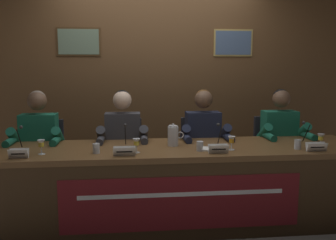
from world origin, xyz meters
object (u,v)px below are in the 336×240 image
object	(u,v)px
juice_glass_center_left	(136,143)
microphone_far_right	(307,137)
document_stack_center_right	(212,149)
panelist_center_right	(204,139)
nameplate_center_right	(218,149)
nameplate_far_left	(19,153)
juice_glass_center_right	(232,140)
panelist_center_left	(123,141)
water_cup_far_right	(298,145)
chair_center_right	(200,160)
chair_far_left	(44,164)
water_cup_center_left	(96,149)
microphone_far_left	(19,143)
panelist_far_right	(282,138)
microphone_center_right	(220,140)
conference_table	(170,174)
juice_glass_far_left	(41,144)
panelist_far_left	(38,143)
chair_center_left	(124,162)
microphone_center_left	(125,140)
chair_far_right	(274,158)
nameplate_far_right	(316,147)
juice_glass_far_right	(321,138)
water_pitcher_central	(173,136)
water_cup_center_right	(200,147)
nameplate_center_left	(124,151)

from	to	relation	value
juice_glass_center_left	microphone_far_right	size ratio (longest dim) A/B	0.57
document_stack_center_right	panelist_center_right	bearing A→B (deg)	85.80
juice_glass_center_left	nameplate_center_right	world-z (taller)	juice_glass_center_left
nameplate_far_left	juice_glass_center_right	size ratio (longest dim) A/B	1.23
panelist_center_left	water_cup_far_right	size ratio (longest dim) A/B	14.40
juice_glass_center_left	chair_center_right	distance (m)	1.14
chair_far_left	nameplate_far_left	size ratio (longest dim) A/B	5.87
water_cup_center_left	document_stack_center_right	bearing A→B (deg)	2.35
microphone_far_left	juice_glass_center_left	size ratio (longest dim) A/B	1.74
juice_glass_center_left	panelist_far_right	xyz separation A→B (m)	(1.56, 0.61, -0.10)
microphone_far_left	microphone_center_right	distance (m)	1.78
panelist_center_left	document_stack_center_right	size ratio (longest dim) A/B	5.70
conference_table	juice_glass_far_left	size ratio (longest dim) A/B	29.64
microphone_far_left	water_cup_far_right	size ratio (longest dim) A/B	2.54
panelist_center_left	microphone_far_right	bearing A→B (deg)	-14.93
panelist_far_left	chair_center_left	xyz separation A→B (m)	(0.84, 0.20, -0.28)
microphone_center_left	microphone_far_right	distance (m)	1.70
microphone_center_right	document_stack_center_right	bearing A→B (deg)	-143.21
nameplate_far_left	chair_far_right	bearing A→B (deg)	19.78
panelist_center_right	nameplate_far_right	xyz separation A→B (m)	(0.85, -0.72, 0.06)
chair_center_left	panelist_far_right	distance (m)	1.72
chair_center_right	document_stack_center_right	world-z (taller)	chair_center_right
chair_far_right	document_stack_center_right	distance (m)	1.20
chair_center_left	juice_glass_far_right	bearing A→B (deg)	-22.73
microphone_far_right	water_pitcher_central	size ratio (longest dim) A/B	1.03
juice_glass_center_left	panelist_far_left	bearing A→B (deg)	148.13
nameplate_far_left	water_cup_center_right	world-z (taller)	water_cup_center_right
water_pitcher_central	nameplate_center_left	bearing A→B (deg)	-141.63
chair_center_left	juice_glass_center_right	size ratio (longest dim) A/B	7.23
nameplate_far_left	microphone_far_right	distance (m)	2.56
juice_glass_center_left	water_cup_center_right	world-z (taller)	juice_glass_center_left
juice_glass_far_left	panelist_center_left	distance (m)	0.89
conference_table	juice_glass_far_right	world-z (taller)	juice_glass_far_right
chair_center_left	microphone_far_right	bearing A→B (deg)	-20.89
chair_center_right	nameplate_far_right	size ratio (longest dim) A/B	4.99
panelist_far_left	chair_far_right	distance (m)	2.55
juice_glass_far_right	juice_glass_center_left	bearing A→B (deg)	-178.45
nameplate_far_left	chair_center_left	xyz separation A→B (m)	(0.82, 0.90, -0.33)
microphone_center_right	document_stack_center_right	distance (m)	0.13
chair_center_right	juice_glass_far_left	bearing A→B (deg)	-152.82
panelist_far_left	juice_glass_far_left	world-z (taller)	panelist_far_left
water_pitcher_central	juice_glass_far_right	bearing A→B (deg)	-8.56
microphone_far_right	chair_far_left	bearing A→B (deg)	165.61
microphone_center_left	chair_center_right	xyz separation A→B (m)	(0.81, 0.62, -0.37)
chair_center_left	juice_glass_center_left	distance (m)	0.90
conference_table	chair_center_left	bearing A→B (deg)	120.61
nameplate_center_right	document_stack_center_right	distance (m)	0.16
microphone_far_left	document_stack_center_right	world-z (taller)	microphone_far_left
nameplate_far_right	document_stack_center_right	size ratio (longest dim) A/B	0.84
juice_glass_far_left	nameplate_center_left	world-z (taller)	juice_glass_far_left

